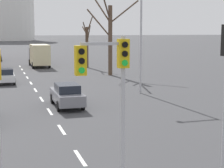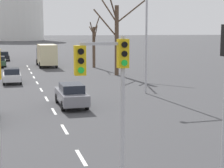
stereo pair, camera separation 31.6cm
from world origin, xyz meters
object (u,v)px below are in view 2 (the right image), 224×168
(sedan_near_left, at_px, (12,76))
(delivery_truck, at_px, (46,55))
(sedan_distant_centre, at_px, (48,56))
(traffic_signal_centre_tall, at_px, (108,72))
(sedan_far_right, at_px, (4,56))
(street_lamp_right, at_px, (141,30))
(sedan_far_left, at_px, (71,95))

(sedan_near_left, xyz_separation_m, delivery_truck, (4.94, 16.05, 0.95))
(sedan_distant_centre, relative_size, delivery_truck, 0.63)
(sedan_near_left, xyz_separation_m, sedan_distant_centre, (6.24, 26.86, 0.03))
(traffic_signal_centre_tall, xyz_separation_m, delivery_truck, (2.09, 41.23, -1.98))
(sedan_far_right, bearing_deg, traffic_signal_centre_tall, -85.96)
(street_lamp_right, relative_size, sedan_near_left, 2.13)
(sedan_far_right, height_order, delivery_truck, delivery_truck)
(sedan_far_left, distance_m, delivery_truck, 28.66)
(sedan_near_left, bearing_deg, sedan_distant_centre, 76.91)
(street_lamp_right, xyz_separation_m, sedan_distant_centre, (-3.62, 35.79, -4.32))
(street_lamp_right, xyz_separation_m, sedan_far_left, (-6.19, -3.64, -4.30))
(street_lamp_right, relative_size, sedan_far_left, 1.81)
(traffic_signal_centre_tall, distance_m, delivery_truck, 41.33)
(traffic_signal_centre_tall, height_order, sedan_near_left, traffic_signal_centre_tall)
(street_lamp_right, bearing_deg, sedan_near_left, 137.86)
(traffic_signal_centre_tall, xyz_separation_m, sedan_near_left, (-2.85, 25.18, -2.93))
(sedan_distant_centre, bearing_deg, traffic_signal_centre_tall, -93.74)
(sedan_distant_centre, height_order, delivery_truck, delivery_truck)
(sedan_far_left, bearing_deg, sedan_far_right, 96.39)
(delivery_truck, bearing_deg, traffic_signal_centre_tall, -92.90)
(sedan_near_left, bearing_deg, delivery_truck, 72.89)
(street_lamp_right, distance_m, sedan_near_left, 14.00)
(traffic_signal_centre_tall, distance_m, sedan_far_left, 12.96)
(street_lamp_right, bearing_deg, sedan_far_left, -149.53)
(sedan_far_left, bearing_deg, delivery_truck, 87.47)
(traffic_signal_centre_tall, bearing_deg, sedan_far_right, 94.04)
(sedan_near_left, height_order, sedan_far_right, sedan_far_right)
(sedan_distant_centre, xyz_separation_m, delivery_truck, (-1.31, -10.81, 0.92))
(sedan_far_left, height_order, sedan_far_right, sedan_far_left)
(street_lamp_right, relative_size, delivery_truck, 1.14)
(traffic_signal_centre_tall, bearing_deg, street_lamp_right, 66.63)
(traffic_signal_centre_tall, distance_m, sedan_far_right, 54.33)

